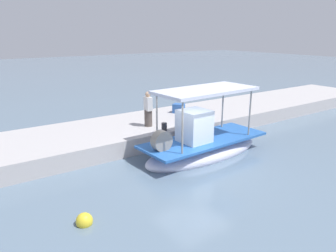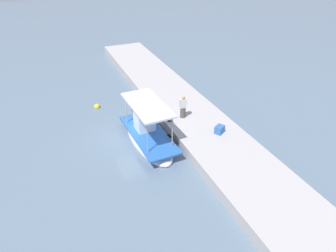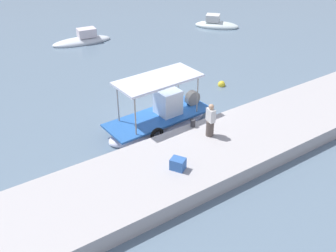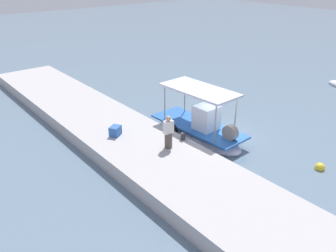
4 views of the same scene
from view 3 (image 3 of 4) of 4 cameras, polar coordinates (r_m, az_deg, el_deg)
The scene contains 9 objects.
ground_plane at distance 21.21m, azimuth 0.30°, elevation 1.30°, with size 120.00×120.00×0.00m, color slate.
dock_quay at distance 18.19m, azimuth 7.92°, elevation -3.23°, with size 36.00×4.25×0.73m, color #B3AFAF.
main_fishing_boat at distance 20.03m, azimuth -1.12°, elevation 0.95°, with size 5.88×2.37×3.15m.
fisherman_near_bollard at distance 18.00m, azimuth 6.17°, elevation 0.65°, with size 0.41×0.49×1.63m.
mooring_bollard at distance 18.89m, azimuth 3.64°, elevation 0.42°, with size 0.24×0.24×0.37m, color #2D2D33.
cargo_crate at distance 16.02m, azimuth 1.46°, elevation -5.53°, with size 0.58×0.46×0.49m, color #3262B2.
marker_buoy at distance 24.94m, azimuth 7.79°, elevation 6.01°, with size 0.46×0.46×0.46m.
moored_boat_near at distance 32.95m, azimuth -12.33°, elevation 12.07°, with size 4.89×2.24×1.37m.
moored_boat_mid at distance 36.58m, azimuth 7.04°, elevation 14.42°, with size 3.89×4.04×1.34m.
Camera 3 is at (-10.42, -15.19, 10.52)m, focal length 41.91 mm.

